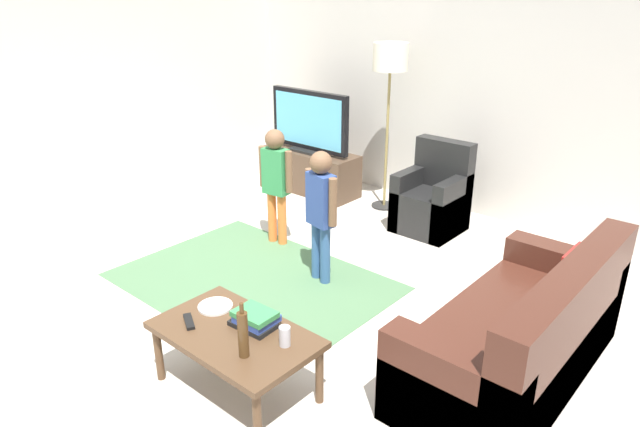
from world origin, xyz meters
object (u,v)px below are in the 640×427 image
tv (309,122)px  book_stack (255,319)px  couch (526,340)px  bottle (243,334)px  child_near_tv (276,176)px  armchair (433,201)px  child_center (321,205)px  tv_remote (189,322)px  coffee_table (235,339)px  tv_stand (311,172)px  plate (215,306)px  floor_lamp (390,66)px  soda_can (285,336)px

tv → book_stack: (2.15, -2.87, -0.38)m
couch → bottle: (-1.05, -1.37, 0.27)m
child_near_tv → book_stack: size_ratio=4.00×
tv → armchair: 1.78m
child_near_tv → child_center: bearing=-20.0°
child_near_tv → couch: bearing=-9.7°
tv_remote → armchair: bearing=120.6°
coffee_table → bottle: size_ratio=2.99×
tv_stand → plate: size_ratio=5.45×
couch → child_near_tv: bearing=170.3°
bottle → couch: bearing=52.6°
coffee_table → tv_stand: bearing=124.9°
tv_stand → plate: 3.43m
child_near_tv → coffee_table: size_ratio=1.12×
tv → armchair: tv is taller
coffee_table → bottle: bottle is taller
floor_lamp → book_stack: floor_lamp is taller
couch → plate: size_ratio=8.18×
floor_lamp → soda_can: (1.45, -3.06, -1.06)m
floor_lamp → bottle: 3.68m
bottle → floor_lamp: bearing=112.4°
tv_stand → tv_remote: 3.63m
tv → child_near_tv: 1.50m
plate → armchair: bearing=92.1°
bottle → plate: size_ratio=1.52×
tv → soda_can: size_ratio=9.17×
armchair → book_stack: (0.46, -2.85, 0.17)m
book_stack → child_center: bearing=114.9°
tv_remote → soda_can: soda_can is taller
child_near_tv → tv_stand: bearing=119.6°
child_near_tv → plate: bearing=-56.5°
floor_lamp → soda_can: bearing=-64.6°
child_center → book_stack: child_center is taller
child_near_tv → coffee_table: (1.36, -1.70, -0.30)m
tv_stand → tv: 0.60m
child_center → book_stack: size_ratio=4.04×
tv_stand → child_near_tv: bearing=-60.4°
armchair → bottle: armchair is taller
tv_stand → armchair: (1.69, -0.04, 0.05)m
tv → bottle: (2.32, -3.11, -0.29)m
armchair → child_center: bearing=-95.1°
book_stack → bottle: size_ratio=0.83×
couch → child_center: 1.86m
bottle → armchair: bearing=101.4°
book_stack → plate: size_ratio=1.27×
child_center → coffee_table: 1.54m
tv → soda_can: 3.79m
coffee_table → tv_remote: tv_remote is taller
child_near_tv → floor_lamp: bearing=81.3°
soda_can → plate: bearing=180.0°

